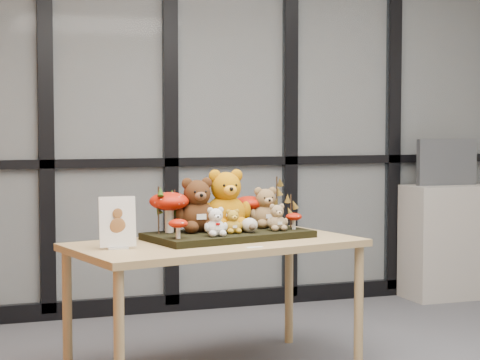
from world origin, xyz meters
name	(u,v)px	position (x,y,z in m)	size (l,w,h in m)	color
room_shell	(412,41)	(0.00, 0.00, 1.68)	(5.00, 5.00, 5.00)	#BBB8B0
glass_partition	(232,110)	(0.00, 2.47, 1.42)	(4.90, 0.06, 2.78)	#2D383F
display_table	(216,254)	(-0.62, 0.91, 0.64)	(1.63, 1.06, 0.70)	tan
diorama_tray	(229,235)	(-0.52, 0.99, 0.72)	(0.86, 0.43, 0.04)	black
bear_pooh_yellow	(226,197)	(-0.51, 1.08, 0.92)	(0.28, 0.25, 0.36)	#BC7206
bear_brown_medium	(197,202)	(-0.68, 1.06, 0.90)	(0.24, 0.22, 0.32)	#3F220F
bear_tan_back	(265,205)	(-0.26, 1.11, 0.86)	(0.19, 0.17, 0.25)	olive
bear_small_yellow	(233,220)	(-0.52, 0.92, 0.81)	(0.11, 0.10, 0.14)	#BB891F
bear_white_bow	(216,220)	(-0.64, 0.84, 0.82)	(0.13, 0.11, 0.16)	white
bear_beige_small	(277,216)	(-0.26, 0.95, 0.82)	(0.12, 0.11, 0.16)	#997D56
plush_cream_hedgehog	(250,224)	(-0.43, 0.92, 0.78)	(0.07, 0.06, 0.09)	beige
mushroom_back_left	(169,210)	(-0.83, 1.06, 0.86)	(0.21, 0.21, 0.24)	#9F1405
mushroom_back_right	(249,210)	(-0.34, 1.17, 0.83)	(0.17, 0.17, 0.19)	#9F1405
mushroom_front_left	(178,228)	(-0.85, 0.81, 0.79)	(0.10, 0.10, 0.11)	#9F1405
mushroom_front_right	(294,220)	(-0.15, 0.98, 0.79)	(0.09, 0.09, 0.10)	#9F1405
sprig_green_far_left	(159,210)	(-0.90, 1.02, 0.87)	(0.05, 0.05, 0.25)	black
sprig_green_mid_left	(175,211)	(-0.79, 1.10, 0.85)	(0.05, 0.05, 0.22)	black
sprig_dry_far_right	(277,201)	(-0.17, 1.17, 0.88)	(0.05, 0.05, 0.28)	brown
sprig_dry_mid_right	(291,211)	(-0.13, 1.06, 0.83)	(0.05, 0.05, 0.18)	brown
sprig_green_centre	(206,212)	(-0.60, 1.15, 0.83)	(0.05, 0.05, 0.19)	black
sign_holder	(118,225)	(-1.16, 0.81, 0.82)	(0.18, 0.06, 0.26)	silver
label_card	(254,247)	(-0.51, 0.63, 0.70)	(0.08, 0.03, 0.00)	white
cabinet	(447,242)	(1.65, 2.24, 0.43)	(0.64, 0.37, 0.85)	#A49D92
monitor	(447,162)	(1.65, 2.26, 1.03)	(0.49, 0.05, 0.35)	#474A4E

